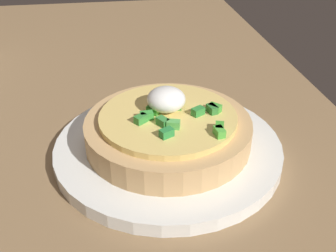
# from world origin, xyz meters

# --- Properties ---
(dining_table) EXTENTS (1.15, 0.70, 0.03)m
(dining_table) POSITION_xyz_m (0.00, 0.00, 0.01)
(dining_table) COLOR olive
(dining_table) RESTS_ON ground
(plate) EXTENTS (0.24, 0.24, 0.01)m
(plate) POSITION_xyz_m (-0.07, -0.12, 0.04)
(plate) COLOR white
(plate) RESTS_ON dining_table
(pizza) EXTENTS (0.17, 0.17, 0.06)m
(pizza) POSITION_xyz_m (-0.07, -0.12, 0.06)
(pizza) COLOR tan
(pizza) RESTS_ON plate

